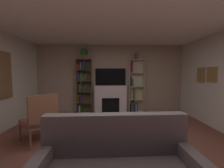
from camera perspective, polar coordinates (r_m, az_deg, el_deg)
The scene contains 10 objects.
ground_plane at distance 3.05m, azimuth 0.82°, elevation -25.84°, with size 6.95×6.95×0.00m, color brown.
wall_back_accent at distance 5.56m, azimuth -0.61°, elevation 2.16°, with size 5.79×0.06×2.63m, color tan.
ceiling at distance 2.86m, azimuth 0.88°, elevation 27.58°, with size 5.79×5.91×0.06m, color white.
fireplace at distance 5.51m, azimuth -0.57°, elevation -5.88°, with size 1.34×0.51×1.05m.
tv at distance 5.50m, azimuth -0.60°, elevation 2.89°, with size 1.17×0.06×0.66m, color black.
bookshelf_left at distance 5.51m, azimuth -11.71°, elevation -0.17°, with size 0.57×0.31×2.06m.
bookshelf_right at distance 5.56m, azimuth 9.13°, elevation -1.98°, with size 0.57×0.28×2.06m.
potted_plant at distance 5.50m, azimuth -11.30°, elevation 12.30°, with size 0.30×0.30×0.41m.
vase_with_flowers at distance 5.53m, azimuth 10.04°, elevation 11.14°, with size 0.15×0.15×0.42m.
armchair at distance 3.56m, azimuth -27.12°, elevation -12.32°, with size 0.88×0.88×1.08m.
Camera 1 is at (-0.13, -2.63, 1.54)m, focal length 22.50 mm.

